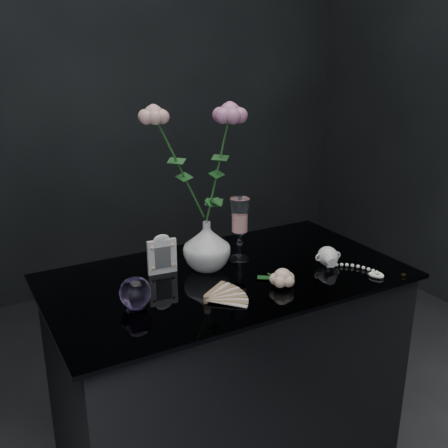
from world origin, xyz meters
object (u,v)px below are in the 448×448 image
picture_frame (162,254)px  loose_rose (283,278)px  wine_glass (240,230)px  paperweight (135,292)px  vase (207,246)px  pearl_jar (328,256)px

picture_frame → loose_rose: size_ratio=0.76×
wine_glass → paperweight: size_ratio=2.42×
picture_frame → loose_rose: bearing=-38.3°
vase → paperweight: bearing=-154.4°
paperweight → pearl_jar: 0.61m
vase → loose_rose: vase is taller
vase → wine_glass: bearing=6.2°
vase → picture_frame: bearing=164.7°
wine_glass → picture_frame: bearing=175.0°
paperweight → loose_rose: paperweight is taller
wine_glass → vase: bearing=-173.8°
wine_glass → picture_frame: size_ratio=1.65×
picture_frame → vase: bearing=-9.2°
loose_rose → pearl_jar: bearing=14.9°
vase → pearl_jar: vase is taller
wine_glass → loose_rose: size_ratio=1.26×
vase → wine_glass: wine_glass is taller
picture_frame → paperweight: size_ratio=1.47×
wine_glass → paperweight: (-0.40, -0.14, -0.06)m
paperweight → loose_rose: (0.40, -0.08, -0.01)m
vase → pearl_jar: 0.37m
vase → picture_frame: 0.14m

